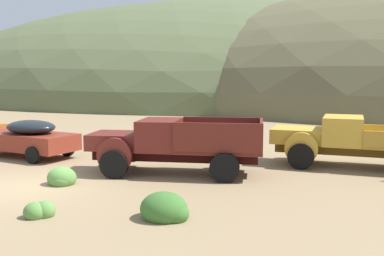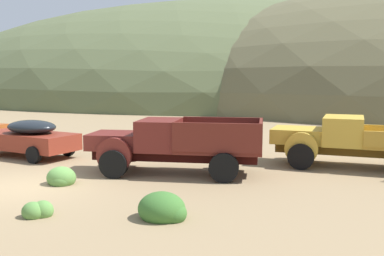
{
  "view_description": "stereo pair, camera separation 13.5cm",
  "coord_description": "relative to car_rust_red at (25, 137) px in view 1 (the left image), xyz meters",
  "views": [
    {
      "loc": [
        9.33,
        -10.65,
        3.4
      ],
      "look_at": [
        3.62,
        5.12,
        1.41
      ],
      "focal_mm": 41.13,
      "sensor_mm": 36.0,
      "label": 1
    },
    {
      "loc": [
        9.46,
        -10.61,
        3.4
      ],
      "look_at": [
        3.62,
        5.12,
        1.41
      ],
      "focal_mm": 41.13,
      "sensor_mm": 36.0,
      "label": 2
    }
  ],
  "objects": [
    {
      "name": "ground_plane",
      "position": [
        3.56,
        -4.21,
        -0.82
      ],
      "size": [
        300.0,
        300.0,
        0.0
      ],
      "primitive_type": "plane",
      "color": "#937A56"
    },
    {
      "name": "hill_far_right",
      "position": [
        -10.45,
        59.77,
        -0.82
      ],
      "size": [
        99.48,
        82.08,
        30.23
      ],
      "primitive_type": "ellipsoid",
      "color": "#56603D",
      "rests_on": "ground"
    },
    {
      "name": "car_rust_red",
      "position": [
        0.0,
        0.0,
        0.0
      ],
      "size": [
        4.83,
        2.52,
        1.57
      ],
      "rotation": [
        0.0,
        0.0,
        3.0
      ],
      "color": "maroon",
      "rests_on": "ground"
    },
    {
      "name": "truck_oxblood",
      "position": [
        6.86,
        -0.93,
        0.21
      ],
      "size": [
        6.29,
        3.25,
        1.91
      ],
      "rotation": [
        0.0,
        0.0,
        3.33
      ],
      "color": "black",
      "rests_on": "ground"
    },
    {
      "name": "truck_faded_yellow",
      "position": [
        12.77,
        2.44,
        0.2
      ],
      "size": [
        6.36,
        2.52,
        1.89
      ],
      "rotation": [
        0.0,
        0.0,
        3.14
      ],
      "color": "brown",
      "rests_on": "ground"
    },
    {
      "name": "bush_lone_scrub",
      "position": [
        4.41,
        -3.52,
        -0.64
      ],
      "size": [
        0.94,
        0.86,
        0.71
      ],
      "color": "#5B8E42",
      "rests_on": "ground"
    },
    {
      "name": "bush_front_left",
      "position": [
        5.89,
        -6.4,
        -0.68
      ],
      "size": [
        0.71,
        0.65,
        0.49
      ],
      "color": "#5B8E42",
      "rests_on": "ground"
    },
    {
      "name": "bush_back_edge",
      "position": [
        8.83,
        -5.47,
        -0.6
      ],
      "size": [
        1.23,
        1.05,
        0.83
      ],
      "color": "#3D702D",
      "rests_on": "ground"
    }
  ]
}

